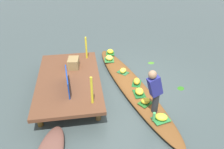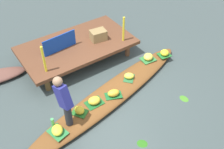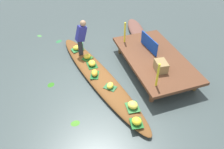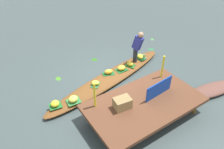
% 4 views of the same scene
% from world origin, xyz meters
% --- Properties ---
extents(canal_water, '(40.00, 40.00, 0.00)m').
position_xyz_m(canal_water, '(0.00, 0.00, 0.00)').
color(canal_water, '#3C4948').
rests_on(canal_water, ground).
extents(dock_platform, '(3.20, 1.80, 0.50)m').
position_xyz_m(dock_platform, '(0.11, 1.88, 0.43)').
color(dock_platform, brown).
rests_on(dock_platform, ground).
extents(vendor_boat, '(5.29, 1.87, 0.19)m').
position_xyz_m(vendor_boat, '(0.00, 0.00, 0.09)').
color(vendor_boat, brown).
rests_on(vendor_boat, ground).
extents(leaf_mat_0, '(0.41, 0.31, 0.01)m').
position_xyz_m(leaf_mat_0, '(-0.53, -0.08, 0.19)').
color(leaf_mat_0, '#1B5C25').
rests_on(leaf_mat_0, vendor_boat).
extents(banana_bunch_0, '(0.32, 0.27, 0.17)m').
position_xyz_m(banana_bunch_0, '(-0.53, -0.08, 0.28)').
color(banana_bunch_0, gold).
rests_on(banana_bunch_0, vendor_boat).
extents(leaf_mat_1, '(0.41, 0.44, 0.01)m').
position_xyz_m(leaf_mat_1, '(-0.96, -0.14, 0.19)').
color(leaf_mat_1, '#246423').
rests_on(leaf_mat_1, vendor_boat).
extents(banana_bunch_1, '(0.25, 0.28, 0.15)m').
position_xyz_m(banana_bunch_1, '(-0.96, -0.14, 0.27)').
color(banana_bunch_1, gold).
rests_on(banana_bunch_1, vendor_boat).
extents(leaf_mat_2, '(0.39, 0.47, 0.01)m').
position_xyz_m(leaf_mat_2, '(-1.61, -0.35, 0.19)').
color(leaf_mat_2, '#2B7B3D').
rests_on(leaf_mat_2, vendor_boat).
extents(banana_bunch_2, '(0.33, 0.36, 0.15)m').
position_xyz_m(banana_bunch_2, '(-1.61, -0.35, 0.27)').
color(banana_bunch_2, yellow).
rests_on(banana_bunch_2, vendor_boat).
extents(leaf_mat_3, '(0.47, 0.38, 0.01)m').
position_xyz_m(leaf_mat_3, '(-0.02, -0.14, 0.19)').
color(leaf_mat_3, '#1A6029').
rests_on(leaf_mat_3, vendor_boat).
extents(banana_bunch_3, '(0.33, 0.26, 0.17)m').
position_xyz_m(banana_bunch_3, '(-0.02, -0.14, 0.28)').
color(banana_bunch_3, gold).
rests_on(banana_bunch_3, vendor_boat).
extents(leaf_mat_4, '(0.39, 0.36, 0.01)m').
position_xyz_m(leaf_mat_4, '(2.12, 0.36, 0.19)').
color(leaf_mat_4, '#206829').
rests_on(leaf_mat_4, vendor_boat).
extents(banana_bunch_4, '(0.34, 0.34, 0.16)m').
position_xyz_m(banana_bunch_4, '(2.12, 0.36, 0.27)').
color(banana_bunch_4, yellow).
rests_on(banana_bunch_4, vendor_boat).
extents(leaf_mat_5, '(0.43, 0.42, 0.01)m').
position_xyz_m(leaf_mat_5, '(0.67, 0.15, 0.19)').
color(leaf_mat_5, '#2A6536').
rests_on(leaf_mat_5, vendor_boat).
extents(banana_bunch_5, '(0.31, 0.30, 0.15)m').
position_xyz_m(banana_bunch_5, '(0.67, 0.15, 0.27)').
color(banana_bunch_5, yellow).
rests_on(banana_bunch_5, vendor_boat).
extents(leaf_mat_6, '(0.42, 0.37, 0.01)m').
position_xyz_m(leaf_mat_6, '(1.60, 0.47, 0.19)').
color(leaf_mat_6, '#327738').
rests_on(leaf_mat_6, vendor_boat).
extents(banana_bunch_6, '(0.37, 0.36, 0.17)m').
position_xyz_m(banana_bunch_6, '(1.60, 0.47, 0.28)').
color(banana_bunch_6, '#F0DA4D').
rests_on(banana_bunch_6, vendor_boat).
extents(vendor_person, '(0.26, 0.45, 1.24)m').
position_xyz_m(vendor_person, '(-1.31, -0.21, 0.89)').
color(vendor_person, '#28282D').
rests_on(vendor_person, vendor_boat).
extents(water_bottle, '(0.07, 0.07, 0.24)m').
position_xyz_m(water_bottle, '(-1.62, -0.15, 0.31)').
color(water_bottle, '#4CAF5F').
rests_on(water_bottle, vendor_boat).
extents(market_banner, '(0.99, 0.11, 0.47)m').
position_xyz_m(market_banner, '(-0.39, 1.88, 0.73)').
color(market_banner, '#12399A').
rests_on(market_banner, dock_platform).
extents(railing_post_west, '(0.06, 0.06, 0.75)m').
position_xyz_m(railing_post_west, '(-1.09, 1.28, 0.87)').
color(railing_post_west, yellow).
rests_on(railing_post_west, dock_platform).
extents(railing_post_east, '(0.06, 0.06, 0.75)m').
position_xyz_m(railing_post_east, '(1.31, 1.28, 0.87)').
color(railing_post_east, yellow).
rests_on(railing_post_east, dock_platform).
extents(produce_crate, '(0.48, 0.37, 0.30)m').
position_xyz_m(produce_crate, '(0.74, 1.72, 0.65)').
color(produce_crate, olive).
rests_on(produce_crate, dock_platform).
extents(drifting_plant_1, '(0.30, 0.30, 0.01)m').
position_xyz_m(drifting_plant_1, '(-0.22, -1.50, 0.00)').
color(drifting_plant_1, '#296C18').
rests_on(drifting_plant_1, ground).
extents(drifting_plant_3, '(0.20, 0.25, 0.01)m').
position_xyz_m(drifting_plant_3, '(1.48, -1.08, 0.00)').
color(drifting_plant_3, '#428425').
rests_on(drifting_plant_3, ground).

